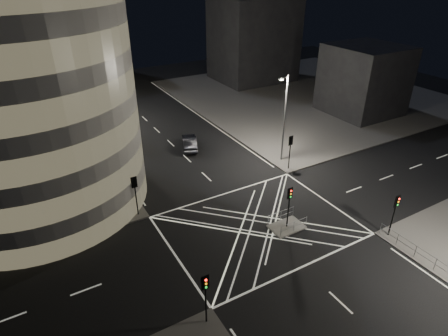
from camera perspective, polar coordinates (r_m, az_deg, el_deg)
ground at (r=33.96m, az=5.25°, el=-8.70°), size 120.00×120.00×0.00m
sidewalk_far_right at (r=69.44m, az=12.44°, el=10.98°), size 42.00×42.00×0.15m
central_island at (r=34.00m, az=9.52°, el=-8.82°), size 3.00×2.00×0.15m
building_right_far at (r=75.77m, az=4.46°, el=18.92°), size 14.00×12.00×15.00m
building_right_near at (r=61.48m, az=20.53°, el=12.50°), size 10.00×10.00×10.00m
building_far_end at (r=81.41m, az=-22.41°, el=18.65°), size 18.00×8.00×18.00m
tree_a at (r=34.88m, az=-17.56°, el=0.74°), size 4.10×4.10×7.20m
tree_b at (r=40.33m, az=-19.64°, el=3.98°), size 3.96×3.96×6.93m
tree_c at (r=46.06m, az=-21.14°, el=5.97°), size 3.97×3.97×6.35m
tree_d at (r=51.20m, az=-22.76°, el=9.72°), size 5.14×5.14×8.56m
tree_e at (r=57.44m, az=-23.43°, el=9.56°), size 3.67×3.67×5.87m
traffic_signal_fl at (r=34.31m, az=-13.42°, el=-3.11°), size 0.55×0.22×4.00m
traffic_signal_nl at (r=24.24m, az=-2.85°, el=-18.14°), size 0.55×0.22×4.00m
traffic_signal_fr at (r=41.74m, az=10.08°, el=3.28°), size 0.55×0.22×4.00m
traffic_signal_nr at (r=33.96m, az=24.64°, el=-5.58°), size 0.55×0.22×4.00m
traffic_signal_island at (r=32.36m, az=9.92°, el=-4.83°), size 0.55×0.22×4.00m
street_lamp_left_near at (r=37.49m, az=-17.26°, el=3.76°), size 1.25×0.25×10.00m
street_lamp_left_far at (r=54.23m, az=-22.16°, el=10.61°), size 1.25×0.25×10.00m
street_lamp_right_far at (r=42.64m, az=9.18°, el=7.76°), size 1.25×0.25×10.00m
railing_near_right at (r=32.89m, az=30.70°, el=-13.36°), size 0.06×11.70×1.10m
railing_island_south at (r=33.09m, az=10.58°, el=-8.76°), size 2.80×0.06×1.10m
railing_island_north at (r=34.17m, az=8.66°, el=-7.21°), size 2.80×0.06×1.10m
sedan at (r=47.23m, az=-5.29°, el=3.90°), size 3.30×5.10×1.59m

